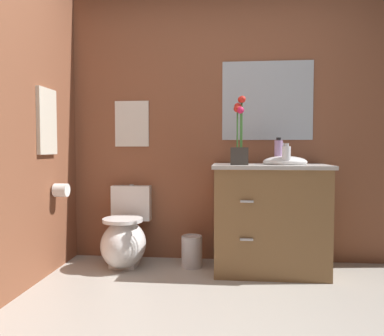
{
  "coord_description": "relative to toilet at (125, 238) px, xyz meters",
  "views": [
    {
      "loc": [
        0.07,
        -1.82,
        1.03
      ],
      "look_at": [
        -0.23,
        1.28,
        0.86
      ],
      "focal_mm": 35.38,
      "sensor_mm": 36.0,
      "label": 1
    }
  ],
  "objects": [
    {
      "name": "wall_mirror",
      "position": [
        1.24,
        0.27,
        1.21
      ],
      "size": [
        0.8,
        0.01,
        0.7
      ],
      "primitive_type": "cube",
      "color": "#B2BCC6"
    },
    {
      "name": "trash_bin",
      "position": [
        0.58,
        0.02,
        -0.11
      ],
      "size": [
        0.18,
        0.18,
        0.27
      ],
      "color": "#B7B7BC",
      "rests_on": "ground_plane"
    },
    {
      "name": "vanity_cabinet",
      "position": [
        1.24,
        -0.03,
        0.21
      ],
      "size": [
        0.94,
        0.56,
        1.07
      ],
      "color": "brown",
      "rests_on": "ground_plane"
    },
    {
      "name": "hanging_towel",
      "position": [
        -0.54,
        -0.31,
        0.99
      ],
      "size": [
        0.03,
        0.28,
        0.52
      ],
      "primitive_type": "cube",
      "color": "beige"
    },
    {
      "name": "flower_vase",
      "position": [
        0.98,
        -0.12,
        0.82
      ],
      "size": [
        0.14,
        0.14,
        0.55
      ],
      "color": "#38332D",
      "rests_on": "vanity_cabinet"
    },
    {
      "name": "toilet_paper_roll",
      "position": [
        -0.48,
        -0.2,
        0.44
      ],
      "size": [
        0.11,
        0.11,
        0.11
      ],
      "primitive_type": "cylinder",
      "rotation": [
        0.0,
        1.57,
        0.0
      ],
      "color": "white"
    },
    {
      "name": "wall_poster",
      "position": [
        -0.0,
        0.27,
        1.01
      ],
      "size": [
        0.32,
        0.01,
        0.42
      ],
      "primitive_type": "cube",
      "color": "silver"
    },
    {
      "name": "lotion_bottle",
      "position": [
        1.31,
        0.03,
        0.75
      ],
      "size": [
        0.07,
        0.07,
        0.22
      ],
      "color": "#B28CBF",
      "rests_on": "vanity_cabinet"
    },
    {
      "name": "soap_bottle",
      "position": [
        1.35,
        -0.12,
        0.73
      ],
      "size": [
        0.07,
        0.07,
        0.17
      ],
      "color": "white",
      "rests_on": "vanity_cabinet"
    },
    {
      "name": "toilet",
      "position": [
        0.0,
        0.0,
        0.0
      ],
      "size": [
        0.38,
        0.59,
        0.69
      ],
      "color": "white",
      "rests_on": "ground_plane"
    },
    {
      "name": "wall_back",
      "position": [
        1.03,
        0.3,
        1.01
      ],
      "size": [
        4.28,
        0.05,
        2.5
      ],
      "primitive_type": "cube",
      "color": "brown",
      "rests_on": "ground_plane"
    }
  ]
}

